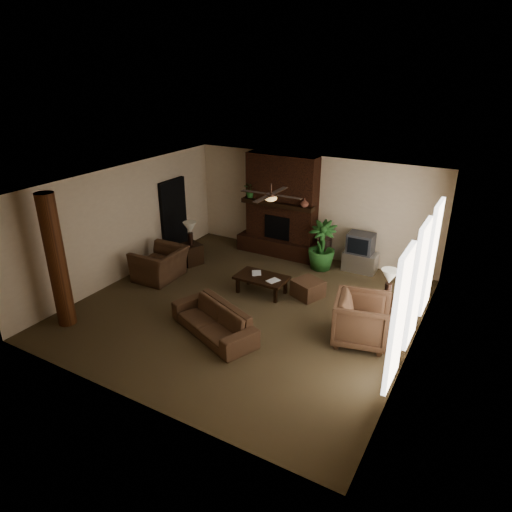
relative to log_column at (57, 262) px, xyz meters
The scene contains 23 objects.
room_shell 3.80m from the log_column, 39.13° to the left, with size 7.00×7.00×7.00m.
fireplace 6.02m from the log_column, 69.07° to the left, with size 2.40×0.70×2.80m.
windows 6.91m from the log_column, 22.11° to the left, with size 0.08×3.65×2.35m.
log_column is the anchor object (origin of this frame).
doorway 4.24m from the log_column, 96.65° to the left, with size 0.10×1.00×2.10m, color black.
ceiling_fan 4.45m from the log_column, 38.87° to the left, with size 1.35×1.35×0.37m.
sofa 3.28m from the log_column, 22.27° to the left, with size 2.03×0.59×0.79m, color #513522.
armchair_left 2.78m from the log_column, 83.65° to the left, with size 1.20×0.78×1.05m, color #513522.
armchair_right 6.08m from the log_column, 23.04° to the left, with size 1.02×0.96×1.05m, color #513522.
coffee_table 4.41m from the log_column, 47.61° to the left, with size 1.20×0.70×0.43m.
ottoman 5.42m from the log_column, 42.25° to the left, with size 0.60×0.60×0.40m, color #513522.
tv_stand 7.24m from the log_column, 50.91° to the left, with size 0.85×0.50×0.50m, color silver.
tv 7.16m from the log_column, 51.01° to the left, with size 0.66×0.54×0.52m.
floor_vase 6.65m from the log_column, 57.58° to the left, with size 0.34×0.34×0.77m.
floor_plant 6.37m from the log_column, 55.31° to the left, with size 0.72×1.29×0.72m, color #2A5F26.
side_table_left 3.93m from the log_column, 83.85° to the left, with size 0.50×0.50×0.55m, color black.
lamp_left 3.74m from the log_column, 83.04° to the left, with size 0.46×0.46×0.65m.
side_table_right 6.76m from the log_column, 29.70° to the left, with size 0.50×0.50×0.55m, color black.
lamp_right 6.65m from the log_column, 29.85° to the left, with size 0.43×0.43×0.65m.
mantel_plant 5.58m from the log_column, 76.48° to the left, with size 0.38×0.42×0.33m, color #2A5F26.
mantel_vase 6.10m from the log_column, 60.74° to the left, with size 0.22×0.23×0.22m, color brown.
book_a 4.21m from the log_column, 50.63° to the left, with size 0.22×0.03×0.29m, color #999999.
book_b 4.50m from the log_column, 44.81° to the left, with size 0.21×0.02×0.29m, color #999999.
Camera 1 is at (4.51, -7.57, 5.02)m, focal length 31.74 mm.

